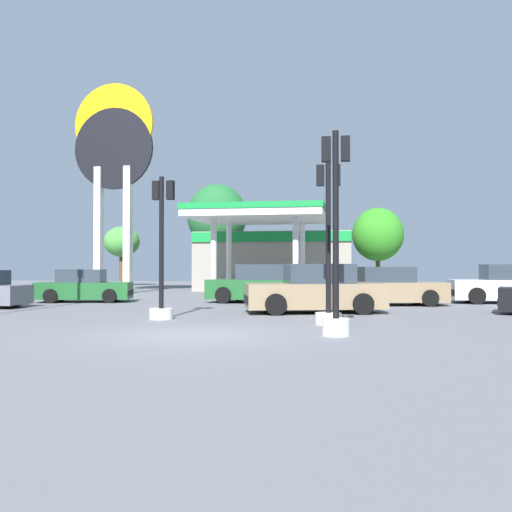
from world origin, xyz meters
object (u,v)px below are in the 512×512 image
car_0 (84,287)px  tree_2 (378,235)px  car_4 (390,288)px  car_3 (507,286)px  traffic_signal_0 (336,258)px  station_pole_sign (114,159)px  car_5 (315,291)px  car_1 (263,285)px  tree_1 (217,216)px  traffic_signal_2 (162,267)px  tree_0 (122,242)px  traffic_signal_1 (328,265)px

car_0 → tree_2: bearing=56.2°
car_4 → tree_2: 20.07m
car_3 → traffic_signal_0: traffic_signal_0 is taller
station_pole_sign → car_5: 18.80m
car_1 → tree_1: bearing=109.3°
car_3 → traffic_signal_2: (-12.00, -9.46, 0.80)m
car_1 → car_4: 5.27m
car_4 → traffic_signal_0: size_ratio=0.98×
car_3 → tree_0: (-24.64, 17.58, 2.73)m
traffic_signal_0 → traffic_signal_2: traffic_signal_0 is taller
car_1 → tree_2: (5.55, 19.20, 3.16)m
car_3 → traffic_signal_1: bearing=-124.7°
car_0 → traffic_signal_1: 13.60m
car_5 → car_1: bearing=117.4°
car_0 → tree_0: 21.06m
car_0 → car_4: size_ratio=0.93×
car_0 → car_1: 7.86m
car_5 → tree_1: tree_1 is taller
car_5 → traffic_signal_2: (-4.32, -3.09, 0.80)m
traffic_signal_2 → tree_2: bearing=74.9°
car_4 → tree_1: size_ratio=0.58×
station_pole_sign → car_0: size_ratio=2.87×
car_3 → car_0: bearing=-173.0°
station_pole_sign → car_4: 18.54m
car_0 → car_3: 18.18m
station_pole_sign → traffic_signal_1: size_ratio=2.76×
car_0 → traffic_signal_2: bearing=-50.1°
tree_1 → traffic_signal_0: bearing=-71.5°
car_3 → station_pole_sign: bearing=164.1°
traffic_signal_1 → tree_1: size_ratio=0.56×
tree_0 → traffic_signal_1: bearing=-57.6°
car_3 → tree_1: tree_1 is taller
car_3 → traffic_signal_0: 14.40m
tree_0 → station_pole_sign: bearing=-69.3°
car_5 → traffic_signal_0: (0.91, -6.30, 1.00)m
car_0 → car_1: size_ratio=0.88×
traffic_signal_0 → station_pole_sign: bearing=126.0°
traffic_signal_1 → tree_0: (-17.59, 27.76, 1.88)m
car_5 → traffic_signal_2: bearing=-144.4°
car_4 → traffic_signal_1: 8.40m
car_4 → car_3: bearing=22.8°
car_1 → car_5: size_ratio=0.98×
car_1 → tree_0: bearing=127.1°
car_0 → traffic_signal_0: 15.41m
car_1 → car_4: (5.24, -0.61, -0.05)m
car_1 → traffic_signal_1: 9.29m
tree_0 → tree_2: (19.97, 0.15, 0.43)m
station_pole_sign → traffic_signal_1: (13.13, -15.95, -6.21)m
station_pole_sign → tree_1: (3.37, 11.66, -2.37)m
station_pole_sign → traffic_signal_2: 18.39m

